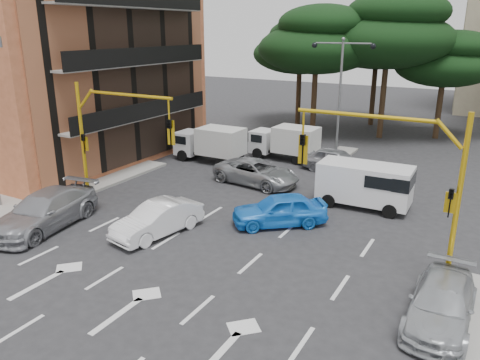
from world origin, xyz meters
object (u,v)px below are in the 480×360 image
at_px(signal_mast_right, 404,170).
at_px(car_silver_cross_b, 336,160).
at_px(box_truck_a, 210,144).
at_px(car_silver_cross_a, 256,172).
at_px(signal_mast_left, 108,129).
at_px(car_silver_wagon, 45,211).
at_px(car_blue_compact, 279,210).
at_px(van_white, 364,185).
at_px(box_truck_b, 284,143).
at_px(car_silver_parked, 441,303).
at_px(street_lamp_center, 341,77).
at_px(car_white_hatch, 158,219).

relative_size(signal_mast_right, car_silver_cross_b, 1.39).
height_order(signal_mast_right, box_truck_a, signal_mast_right).
height_order(signal_mast_right, car_silver_cross_a, signal_mast_right).
height_order(signal_mast_left, box_truck_a, signal_mast_left).
distance_m(car_silver_wagon, box_truck_a, 12.73).
height_order(car_blue_compact, van_white, van_white).
xyz_separation_m(van_white, box_truck_b, (-7.07, 6.17, 0.04)).
height_order(signal_mast_left, van_white, signal_mast_left).
bearing_deg(car_silver_cross_b, van_white, -143.21).
relative_size(car_silver_parked, box_truck_a, 0.93).
relative_size(car_silver_wagon, car_silver_cross_a, 1.09).
xyz_separation_m(street_lamp_center, box_truck_b, (-3.02, -1.83, -4.29)).
xyz_separation_m(car_silver_cross_b, box_truck_b, (-4.02, 1.17, 0.41)).
distance_m(car_silver_wagon, car_silver_parked, 16.24).
bearing_deg(street_lamp_center, signal_mast_right, -64.09).
xyz_separation_m(car_blue_compact, car_silver_wagon, (-8.89, -5.38, 0.07)).
xyz_separation_m(car_silver_wagon, van_white, (11.56, 9.50, 0.31)).
bearing_deg(box_truck_b, car_silver_wagon, 165.87).
bearing_deg(street_lamp_center, car_white_hatch, -99.84).
bearing_deg(street_lamp_center, box_truck_a, -145.95).
bearing_deg(street_lamp_center, car_silver_cross_b, -71.57).
bearing_deg(car_silver_wagon, signal_mast_left, 70.20).
height_order(van_white, box_truck_a, box_truck_a).
distance_m(street_lamp_center, car_silver_cross_a, 9.11).
bearing_deg(box_truck_a, signal_mast_left, -178.08).
bearing_deg(signal_mast_left, van_white, 28.97).
xyz_separation_m(street_lamp_center, car_silver_cross_b, (1.00, -3.00, -4.69)).
distance_m(car_silver_cross_a, car_silver_cross_b, 5.49).
distance_m(street_lamp_center, car_silver_cross_b, 5.66).
xyz_separation_m(car_white_hatch, car_silver_wagon, (-4.80, -1.88, 0.10)).
xyz_separation_m(car_white_hatch, van_white, (6.76, 7.62, 0.41)).
xyz_separation_m(signal_mast_left, car_silver_cross_b, (7.80, 11.01, -3.15)).
xyz_separation_m(street_lamp_center, car_blue_compact, (1.38, -12.12, -4.71)).
distance_m(car_silver_wagon, car_silver_cross_b, 16.81).
bearing_deg(car_silver_wagon, signal_mast_right, 5.30).
bearing_deg(signal_mast_left, car_white_hatch, -21.47).
bearing_deg(car_silver_cross_a, car_silver_wagon, 159.47).
height_order(car_silver_wagon, box_truck_a, box_truck_a).
relative_size(signal_mast_left, box_truck_a, 1.27).
relative_size(car_blue_compact, car_silver_parked, 0.96).
height_order(signal_mast_right, car_white_hatch, signal_mast_right).
distance_m(signal_mast_left, car_silver_cross_b, 13.86).
bearing_deg(car_silver_cross_a, box_truck_b, 15.51).
xyz_separation_m(car_white_hatch, car_blue_compact, (4.09, 3.50, 0.03)).
distance_m(signal_mast_right, signal_mast_left, 13.61).
relative_size(signal_mast_right, signal_mast_left, 1.00).
height_order(signal_mast_right, car_silver_wagon, signal_mast_right).
relative_size(car_white_hatch, car_silver_cross_b, 0.98).
xyz_separation_m(signal_mast_left, street_lamp_center, (6.80, 14.01, 1.54)).
height_order(car_white_hatch, car_silver_cross_a, car_white_hatch).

